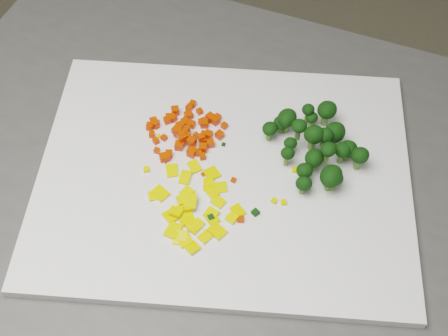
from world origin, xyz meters
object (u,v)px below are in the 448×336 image
(cutting_board, at_px, (224,175))
(carrot_pile, at_px, (188,127))
(broccoli_pile, at_px, (313,141))
(counter_block, at_px, (243,320))
(pepper_pile, at_px, (190,201))

(cutting_board, distance_m, carrot_pile, 0.09)
(cutting_board, relative_size, broccoli_pile, 3.75)
(counter_block, bearing_deg, cutting_board, 162.98)
(pepper_pile, relative_size, broccoli_pile, 0.97)
(carrot_pile, bearing_deg, broccoli_pile, 5.20)
(counter_block, height_order, cutting_board, cutting_board)
(counter_block, xyz_separation_m, carrot_pile, (-0.11, 0.06, 0.48))
(broccoli_pile, bearing_deg, pepper_pile, -136.19)
(pepper_pile, xyz_separation_m, broccoli_pile, (0.13, 0.13, 0.02))
(carrot_pile, height_order, pepper_pile, carrot_pile)
(carrot_pile, bearing_deg, counter_block, -28.82)
(counter_block, relative_size, broccoli_pile, 7.64)
(broccoli_pile, bearing_deg, carrot_pile, -174.80)
(cutting_board, height_order, pepper_pile, pepper_pile)
(counter_block, distance_m, pepper_pile, 0.48)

